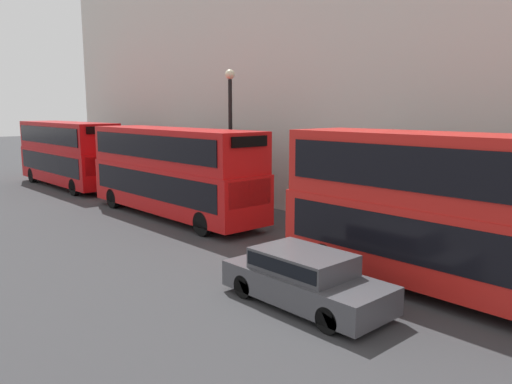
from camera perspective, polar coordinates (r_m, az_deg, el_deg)
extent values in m
cube|color=red|center=(14.34, 22.31, -5.87)|extent=(2.55, 10.47, 2.12)
cube|color=red|center=(13.97, 22.82, 2.17)|extent=(2.50, 10.26, 1.92)
cube|color=black|center=(14.28, 22.37, -4.88)|extent=(2.59, 9.63, 1.19)
cube|color=black|center=(13.96, 22.85, 2.56)|extent=(2.59, 9.63, 1.15)
cylinder|color=black|center=(15.55, 7.99, -7.56)|extent=(0.30, 1.00, 1.00)
cylinder|color=black|center=(17.27, 12.82, -5.98)|extent=(0.30, 1.00, 1.00)
cube|color=red|center=(23.69, -9.47, 0.48)|extent=(2.55, 10.97, 2.07)
cube|color=red|center=(23.47, -9.60, 5.07)|extent=(2.50, 10.75, 1.73)
cube|color=black|center=(23.65, -9.49, 1.08)|extent=(2.59, 10.09, 1.16)
cube|color=black|center=(23.47, -9.60, 5.28)|extent=(2.59, 10.09, 1.04)
cube|color=black|center=(19.31, -0.71, -0.17)|extent=(2.17, 0.06, 1.04)
cube|color=black|center=(19.07, -0.72, 5.78)|extent=(1.78, 0.06, 0.41)
cylinder|color=black|center=(20.08, -6.09, -3.63)|extent=(0.30, 1.00, 1.00)
cylinder|color=black|center=(21.44, -1.22, -2.74)|extent=(0.30, 1.00, 1.00)
cylinder|color=black|center=(26.64, -15.99, -0.70)|extent=(0.30, 1.00, 1.00)
cylinder|color=black|center=(27.69, -11.81, -0.16)|extent=(0.30, 1.00, 1.00)
cube|color=#B20C0F|center=(34.75, -20.66, 2.86)|extent=(2.55, 10.40, 2.10)
cube|color=#B20C0F|center=(34.61, -20.85, 6.02)|extent=(2.50, 10.19, 1.75)
cube|color=black|center=(34.73, -20.69, 3.27)|extent=(2.59, 9.57, 1.18)
cube|color=black|center=(34.60, -20.86, 6.17)|extent=(2.59, 9.57, 1.05)
cube|color=black|center=(29.98, -17.06, 2.90)|extent=(2.17, 0.06, 1.05)
cube|color=black|center=(29.83, -17.25, 6.77)|extent=(1.78, 0.06, 0.42)
cylinder|color=black|center=(31.13, -20.04, 0.52)|extent=(0.30, 1.00, 1.00)
cylinder|color=black|center=(32.03, -16.32, 0.95)|extent=(0.30, 1.00, 1.00)
cylinder|color=black|center=(37.85, -24.18, 1.75)|extent=(0.30, 1.00, 1.00)
cylinder|color=black|center=(38.59, -21.01, 2.09)|extent=(0.30, 1.00, 1.00)
cube|color=#47474C|center=(13.14, 5.69, -10.61)|extent=(1.88, 4.56, 0.70)
cube|color=#47474C|center=(13.01, 5.36, -7.91)|extent=(1.65, 2.51, 0.55)
cube|color=black|center=(13.01, 5.36, -7.80)|extent=(1.69, 2.38, 0.35)
cylinder|color=black|center=(11.75, 8.30, -14.26)|extent=(0.22, 0.64, 0.64)
cylinder|color=black|center=(12.98, 13.08, -12.05)|extent=(0.22, 0.64, 0.64)
cylinder|color=black|center=(13.65, -1.34, -10.72)|extent=(0.22, 0.64, 0.64)
cylinder|color=black|center=(14.72, 3.62, -9.21)|extent=(0.22, 0.64, 0.64)
cylinder|color=black|center=(23.07, -2.93, 4.84)|extent=(0.18, 0.18, 6.35)
sphere|color=beige|center=(23.05, -3.00, 13.29)|extent=(0.44, 0.44, 0.44)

